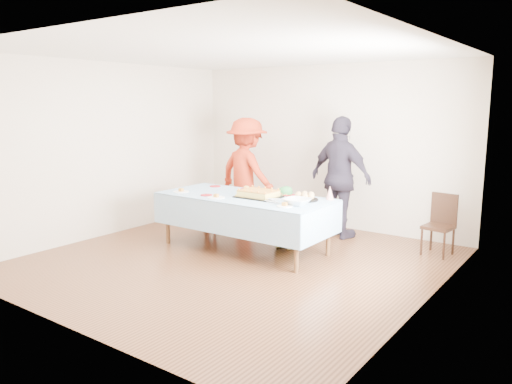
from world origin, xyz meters
The scene contains 22 objects.
ground centered at (0.00, 0.00, 0.00)m, with size 5.00×5.00×0.00m, color #402312.
room_walls centered at (0.05, 0.00, 1.77)m, with size 5.04×5.04×2.72m.
party_table centered at (-0.22, 0.50, 0.72)m, with size 2.50×1.10×0.78m.
birthday_cake centered at (0.00, 0.53, 0.83)m, with size 0.58×0.44×0.10m.
rolls_tray centered at (0.63, 0.72, 0.83)m, with size 0.37×0.37×0.11m.
punch_bowl centered at (0.71, 0.39, 0.82)m, with size 0.35×0.35×0.09m, color silver.
party_hat centered at (0.89, 0.96, 0.87)m, with size 0.11×0.11×0.19m, color silver.
fork_pile centered at (0.40, 0.33, 0.81)m, with size 0.24×0.18×0.07m, color white, non-canonical shape.
plate_red_far_a centered at (-1.07, 0.87, 0.79)m, with size 0.17×0.17×0.01m, color red.
plate_red_far_b centered at (-0.50, 0.92, 0.79)m, with size 0.19×0.19×0.01m, color red.
plate_red_far_c centered at (-0.16, 0.86, 0.79)m, with size 0.17×0.17×0.01m, color red.
plate_red_far_d centered at (0.28, 0.89, 0.79)m, with size 0.19×0.19×0.01m, color red.
plate_red_near centered at (-0.68, 0.21, 0.79)m, with size 0.17×0.17×0.01m, color red.
plate_white_left centered at (-1.16, 0.20, 0.79)m, with size 0.23×0.23×0.01m, color white.
plate_white_mid centered at (-0.44, 0.15, 0.79)m, with size 0.24×0.24×0.01m, color white.
plate_white_right centered at (0.64, 0.21, 0.79)m, with size 0.20×0.20×0.01m, color white.
dining_chair centered at (2.11, 1.92, 0.47)m, with size 0.41×0.41×0.85m.
toddler_left centered at (-1.19, 0.90, 0.39)m, with size 0.29×0.19×0.78m, color red.
toddler_mid centered at (0.19, 0.93, 0.45)m, with size 0.44×0.29×0.90m, color #297D37.
toddler_right centered at (0.18, 0.90, 0.42)m, with size 0.41×0.32×0.84m, color #D0B761.
adult_left centered at (-1.06, 1.67, 0.92)m, with size 1.18×0.68×1.83m, color #B52E16.
adult_right centered at (0.58, 1.90, 0.94)m, with size 1.10×0.46×1.88m, color #2D2735.
Camera 1 is at (3.96, -5.01, 2.07)m, focal length 35.00 mm.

